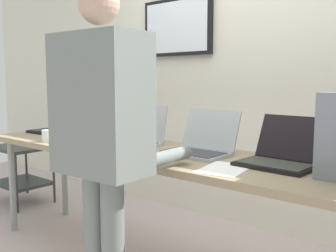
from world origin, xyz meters
name	(u,v)px	position (x,y,z in m)	size (l,w,h in m)	color
back_wall	(244,70)	(-0.01, 1.13, 1.32)	(8.00, 0.11, 2.63)	silver
workbench	(155,158)	(0.00, 0.00, 0.75)	(2.89, 0.70, 0.80)	#8F7C5E
laptop_station_0	(59,125)	(-1.20, 0.11, 0.86)	(0.36, 0.40, 0.26)	black
laptop_station_1	(93,129)	(-0.72, 0.09, 0.86)	(0.37, 0.36, 0.27)	#25202C
laptop_station_2	(139,136)	(-0.21, 0.07, 0.86)	(0.32, 0.32, 0.26)	#AEB3B8
laptop_station_3	(201,144)	(0.29, 0.08, 0.86)	(0.38, 0.34, 0.25)	#A8AFB2
laptop_station_4	(281,154)	(0.79, 0.09, 0.86)	(0.39, 0.37, 0.25)	black
person	(103,130)	(0.23, -0.62, 1.01)	(0.45, 0.60, 1.66)	slate
coffee_mug	(48,136)	(-0.81, -0.25, 0.84)	(0.08, 0.08, 0.08)	white
paper_sheet	(224,169)	(0.61, -0.17, 0.80)	(0.26, 0.33, 0.00)	white
storage_cart	(21,165)	(-1.99, 0.19, 0.38)	(0.56, 0.44, 0.58)	#2D3434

